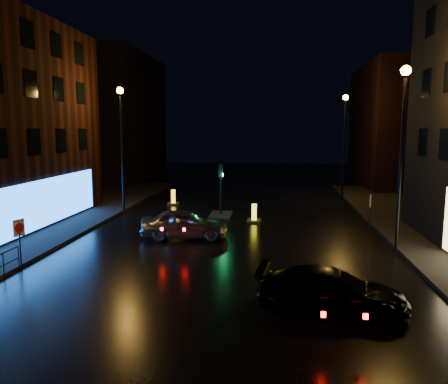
{
  "coord_description": "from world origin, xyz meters",
  "views": [
    {
      "loc": [
        2.19,
        -14.05,
        5.64
      ],
      "look_at": [
        -0.04,
        5.63,
        2.8
      ],
      "focal_mm": 35.0,
      "sensor_mm": 36.0,
      "label": 1
    }
  ],
  "objects": [
    {
      "name": "street_lamp_rfar",
      "position": [
        7.8,
        22.0,
        5.56
      ],
      "size": [
        0.44,
        0.44,
        8.37
      ],
      "color": "black",
      "rests_on": "ground"
    },
    {
      "name": "road_sign_right",
      "position": [
        7.6,
        10.63,
        1.54
      ],
      "size": [
        0.19,
        0.49,
        2.05
      ],
      "rotation": [
        0.0,
        0.0,
        2.84
      ],
      "color": "black",
      "rests_on": "ground"
    },
    {
      "name": "street_lamp_lfar",
      "position": [
        -7.8,
        14.0,
        5.56
      ],
      "size": [
        0.44,
        0.44,
        8.37
      ],
      "color": "black",
      "rests_on": "ground"
    },
    {
      "name": "building_far_right",
      "position": [
        15.0,
        32.0,
        6.0
      ],
      "size": [
        8.0,
        14.0,
        12.0
      ],
      "primitive_type": "cube",
      "color": "black",
      "rests_on": "ground"
    },
    {
      "name": "silver_hatchback",
      "position": [
        -2.36,
        7.88,
        0.76
      ],
      "size": [
        4.6,
        2.12,
        1.53
      ],
      "primitive_type": "imported",
      "rotation": [
        0.0,
        0.0,
        1.64
      ],
      "color": "#9EA1A5",
      "rests_on": "ground"
    },
    {
      "name": "bollard_far",
      "position": [
        -5.31,
        18.0,
        0.25
      ],
      "size": [
        1.02,
        1.38,
        1.12
      ],
      "rotation": [
        0.0,
        0.0,
        0.13
      ],
      "color": "black",
      "rests_on": "ground"
    },
    {
      "name": "ground",
      "position": [
        0.0,
        0.0,
        0.0
      ],
      "size": [
        120.0,
        120.0,
        0.0
      ],
      "primitive_type": "plane",
      "color": "black",
      "rests_on": "ground"
    },
    {
      "name": "dark_sedan",
      "position": [
        4.05,
        -0.77,
        0.67
      ],
      "size": [
        4.85,
        2.48,
        1.35
      ],
      "primitive_type": "imported",
      "rotation": [
        0.0,
        0.0,
        1.44
      ],
      "color": "black",
      "rests_on": "ground"
    },
    {
      "name": "traffic_signal",
      "position": [
        -1.2,
        14.0,
        0.5
      ],
      "size": [
        1.4,
        2.4,
        3.45
      ],
      "color": "black",
      "rests_on": "ground"
    },
    {
      "name": "bollard_near",
      "position": [
        1.07,
        12.4,
        0.24
      ],
      "size": [
        0.88,
        1.28,
        1.1
      ],
      "rotation": [
        0.0,
        0.0,
        -0.03
      ],
      "color": "black",
      "rests_on": "ground"
    },
    {
      "name": "road_sign_left",
      "position": [
        -7.9,
        1.99,
        1.56
      ],
      "size": [
        0.22,
        0.49,
        2.09
      ],
      "rotation": [
        0.0,
        0.0,
        -0.36
      ],
      "color": "black",
      "rests_on": "ground"
    },
    {
      "name": "street_lamp_rnear",
      "position": [
        7.8,
        6.0,
        5.56
      ],
      "size": [
        0.44,
        0.44,
        8.37
      ],
      "color": "black",
      "rests_on": "ground"
    },
    {
      "name": "building_far_left",
      "position": [
        -16.0,
        35.0,
        7.0
      ],
      "size": [
        8.0,
        16.0,
        14.0
      ],
      "primitive_type": "cube",
      "color": "black",
      "rests_on": "ground"
    }
  ]
}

